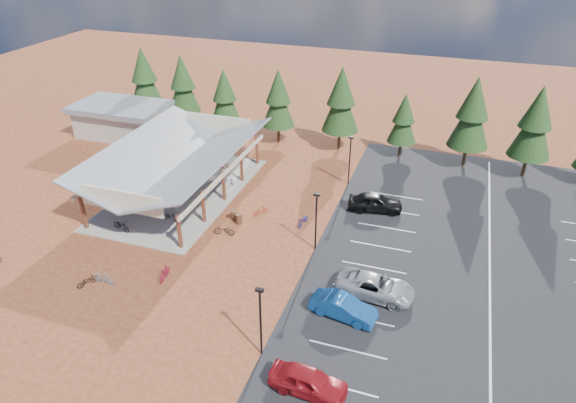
{
  "coord_description": "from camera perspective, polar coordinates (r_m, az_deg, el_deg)",
  "views": [
    {
      "loc": [
        13.97,
        -31.32,
        24.05
      ],
      "look_at": [
        1.81,
        4.51,
        2.5
      ],
      "focal_mm": 32.0,
      "sensor_mm": 36.0,
      "label": 1
    }
  ],
  "objects": [
    {
      "name": "ground",
      "position": [
        41.89,
        -4.35,
        -5.48
      ],
      "size": [
        140.0,
        140.0,
        0.0
      ],
      "primitive_type": "plane",
      "color": "maroon",
      "rests_on": "ground"
    },
    {
      "name": "asphalt_lot",
      "position": [
        42.14,
        21.51,
        -7.53
      ],
      "size": [
        27.0,
        44.0,
        0.04
      ],
      "primitive_type": "cube",
      "color": "black",
      "rests_on": "ground"
    },
    {
      "name": "concrete_pad",
      "position": [
        51.17,
        -11.71,
        1.02
      ],
      "size": [
        10.6,
        18.6,
        0.1
      ],
      "primitive_type": "cube",
      "color": "gray",
      "rests_on": "ground"
    },
    {
      "name": "bike_pavilion",
      "position": [
        49.52,
        -12.15,
        4.85
      ],
      "size": [
        11.65,
        19.4,
        4.97
      ],
      "color": "#552A18",
      "rests_on": "concrete_pad"
    },
    {
      "name": "outbuilding",
      "position": [
        66.02,
        -17.95,
        8.72
      ],
      "size": [
        11.0,
        7.0,
        3.9
      ],
      "color": "#ADA593",
      "rests_on": "ground"
    },
    {
      "name": "lamp_post_0",
      "position": [
        31.29,
        -3.08,
        -12.73
      ],
      "size": [
        0.5,
        0.25,
        5.14
      ],
      "color": "black",
      "rests_on": "ground"
    },
    {
      "name": "lamp_post_1",
      "position": [
        40.43,
        3.14,
        -1.8
      ],
      "size": [
        0.5,
        0.25,
        5.14
      ],
      "color": "black",
      "rests_on": "ground"
    },
    {
      "name": "lamp_post_2",
      "position": [
        50.78,
        6.89,
        4.91
      ],
      "size": [
        0.5,
        0.25,
        5.14
      ],
      "color": "black",
      "rests_on": "ground"
    },
    {
      "name": "trash_bin_0",
      "position": [
        45.26,
        -5.48,
        -1.92
      ],
      "size": [
        0.6,
        0.6,
        0.9
      ],
      "primitive_type": "cylinder",
      "color": "#4A2D1A",
      "rests_on": "ground"
    },
    {
      "name": "trash_bin_1",
      "position": [
        45.82,
        -6.01,
        -1.52
      ],
      "size": [
        0.6,
        0.6,
        0.9
      ],
      "primitive_type": "cylinder",
      "color": "#4A2D1A",
      "rests_on": "ground"
    },
    {
      "name": "pine_0",
      "position": [
        68.37,
        -15.68,
        13.17
      ],
      "size": [
        4.13,
        4.13,
        9.62
      ],
      "color": "#382314",
      "rests_on": "ground"
    },
    {
      "name": "pine_1",
      "position": [
        65.36,
        -11.61,
        12.66
      ],
      "size": [
        3.93,
        3.93,
        9.15
      ],
      "color": "#382314",
      "rests_on": "ground"
    },
    {
      "name": "pine_2",
      "position": [
        61.51,
        -7.06,
        11.52
      ],
      "size": [
        3.6,
        3.6,
        8.4
      ],
      "color": "#382314",
      "rests_on": "ground"
    },
    {
      "name": "pine_3",
      "position": [
        59.61,
        -1.08,
        11.36
      ],
      "size": [
        3.75,
        3.75,
        8.74
      ],
      "color": "#382314",
      "rests_on": "ground"
    },
    {
      "name": "pine_4",
      "position": [
        57.8,
        5.93,
        11.15
      ],
      "size": [
        4.11,
        4.11,
        9.58
      ],
      "color": "#382314",
      "rests_on": "ground"
    },
    {
      "name": "pine_5",
      "position": [
        57.5,
        12.73,
        8.98
      ],
      "size": [
        3.12,
        3.12,
        7.27
      ],
      "color": "#382314",
      "rests_on": "ground"
    },
    {
      "name": "pine_6",
      "position": [
        56.44,
        19.82,
        9.24
      ],
      "size": [
        4.21,
        4.21,
        9.81
      ],
      "color": "#382314",
      "rests_on": "ground"
    },
    {
      "name": "pine_7",
      "position": [
        56.43,
        25.8,
        7.91
      ],
      "size": [
        4.14,
        4.14,
        9.65
      ],
      "color": "#382314",
      "rests_on": "ground"
    },
    {
      "name": "bike_0",
      "position": [
        46.13,
        -18.04,
        -2.54
      ],
      "size": [
        1.97,
        1.13,
        0.98
      ],
      "primitive_type": "imported",
      "rotation": [
        0.0,
        0.0,
        1.29
      ],
      "color": "black",
      "rests_on": "concrete_pad"
    },
    {
      "name": "bike_1",
      "position": [
        50.07,
        -15.12,
        0.61
      ],
      "size": [
        1.71,
        0.78,
        0.99
      ],
      "primitive_type": "imported",
      "rotation": [
        0.0,
        0.0,
        1.77
      ],
      "color": "gray",
      "rests_on": "concrete_pad"
    },
    {
      "name": "bike_2",
      "position": [
        54.43,
        -11.66,
        3.44
      ],
      "size": [
        1.84,
        1.16,
        0.91
      ],
      "primitive_type": "imported",
      "rotation": [
        0.0,
        0.0,
        1.92
      ],
      "color": "#13279B",
      "rests_on": "concrete_pad"
    },
    {
      "name": "bike_3",
      "position": [
        56.13,
        -11.83,
        4.26
      ],
      "size": [
        1.56,
        0.51,
        0.92
      ],
      "primitive_type": "imported",
      "rotation": [
        0.0,
        0.0,
        1.62
      ],
      "color": "maroon",
      "rests_on": "concrete_pad"
    },
    {
      "name": "bike_4",
      "position": [
        46.48,
        -12.93,
        -1.61
      ],
      "size": [
        1.58,
        0.64,
        0.81
      ],
      "primitive_type": "imported",
      "rotation": [
        0.0,
        0.0,
        1.64
      ],
      "color": "black",
      "rests_on": "concrete_pad"
    },
    {
      "name": "bike_5",
      "position": [
        47.47,
        -12.86,
        -0.73
      ],
      "size": [
        1.77,
        0.62,
        1.04
      ],
      "primitive_type": "imported",
      "rotation": [
        0.0,
        0.0,
        1.65
      ],
      "color": "gray",
      "rests_on": "concrete_pad"
    },
    {
      "name": "bike_6",
      "position": [
        51.72,
        -6.7,
        2.35
      ],
      "size": [
        1.53,
        0.59,
        0.79
      ],
      "primitive_type": "imported",
      "rotation": [
        0.0,
        0.0,
        1.61
      ],
      "color": "navy",
      "rests_on": "concrete_pad"
    },
    {
      "name": "bike_7",
      "position": [
        54.35,
        -7.13,
        3.88
      ],
      "size": [
        1.74,
        0.49,
        1.05
      ],
      "primitive_type": "imported",
      "rotation": [
        0.0,
        0.0,
        1.57
      ],
      "color": "maroon",
      "rests_on": "concrete_pad"
    },
    {
      "name": "bike_11",
      "position": [
        39.65,
        -13.55,
        -7.69
      ],
      "size": [
        0.73,
        1.83,
        1.07
      ],
      "primitive_type": "imported",
      "rotation": [
        0.0,
        0.0,
        0.13
      ],
      "color": "maroon",
      "rests_on": "ground"
    },
    {
      "name": "bike_12",
      "position": [
        40.79,
        -21.44,
        -8.19
      ],
      "size": [
        1.19,
        1.63,
        0.82
      ],
      "primitive_type": "imported",
      "rotation": [
        0.0,
        0.0,
        2.67
      ],
      "color": "black",
      "rests_on": "ground"
    },
    {
      "name": "bike_13",
      "position": [
        40.4,
        -19.76,
        -8.02
      ],
      "size": [
        1.73,
        0.51,
        1.04
      ],
      "primitive_type": "imported",
      "rotation": [
        0.0,
        0.0,
        4.7
      ],
      "color": "gray",
      "rests_on": "ground"
    },
    {
      "name": "bike_14",
      "position": [
        44.82,
        1.71,
        -2.09
      ],
      "size": [
        0.95,
        1.89,
        0.95
      ],
      "primitive_type": "imported",
      "rotation": [
        0.0,
        0.0,
        -0.18
      ],
      "color": "navy",
      "rests_on": "ground"
    },
    {
      "name": "bike_15",
      "position": [
        46.28,
        -3.06,
        -1.03
      ],
      "size": [
        1.21,
        1.52,
        0.92
      ],
      "primitive_type": "imported",
      "rotation": [
        0.0,
        0.0,
        2.55
      ],
      "color": "#A03115",
      "rests_on": "ground"
    },
    {
      "name": "bike_16",
      "position": [
        43.8,
        -7.12,
        -3.19
      ],
      "size": [
        1.8,
        0.83,
        0.91
      ],
      "primitive_type": "imported",
      "rotation": [
        0.0,
        0.0,
        4.85
      ],
      "color": "black",
      "rests_on": "ground"
    },
    {
      "name": "car_0",
      "position": [
        30.8,
        2.26,
        -19.33
      ],
      "size": [
        4.66,
        2.12,
        1.55
      ],
      "primitive_type": "imported",
      "rotation": [
        0.0,
        0.0,
        1.51
      ],
      "color": "maroon",
      "rests_on": "asphalt_lot"
    },
    {
      "name": "car_1",
      "position": [
        35.4,
        6.16,
        -11.62
      ],
      "size": [
        4.77,
        2.31,
        1.51
      ],
      "primitive_type": "imported",
      "rotation": [
        0.0,
        0.0,
        1.41
      ],
      "color": "navy",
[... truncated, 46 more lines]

